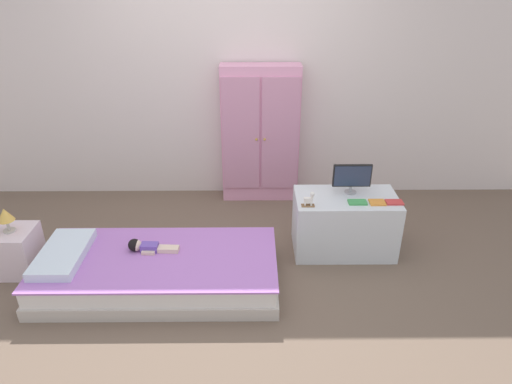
{
  "coord_description": "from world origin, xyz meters",
  "views": [
    {
      "loc": [
        0.24,
        -2.87,
        2.24
      ],
      "look_at": [
        0.27,
        0.43,
        0.55
      ],
      "focal_mm": 31.65,
      "sensor_mm": 36.0,
      "label": 1
    }
  ],
  "objects_px": {
    "nightstand": "(15,251)",
    "book_red": "(394,202)",
    "book_green": "(357,202)",
    "tv_stand": "(344,224)",
    "bed": "(159,271)",
    "wardrobe": "(260,135)",
    "tv_monitor": "(352,177)",
    "doll": "(144,246)",
    "table_lamp": "(5,216)",
    "rocking_horse_toy": "(309,200)",
    "book_orange": "(377,202)"
  },
  "relations": [
    {
      "from": "bed",
      "to": "tv_monitor",
      "type": "bearing_deg",
      "value": 19.46
    },
    {
      "from": "book_red",
      "to": "nightstand",
      "type": "bearing_deg",
      "value": -176.7
    },
    {
      "from": "doll",
      "to": "wardrobe",
      "type": "bearing_deg",
      "value": 56.31
    },
    {
      "from": "book_green",
      "to": "doll",
      "type": "bearing_deg",
      "value": -170.83
    },
    {
      "from": "wardrobe",
      "to": "book_green",
      "type": "xyz_separation_m",
      "value": [
        0.76,
        -1.11,
        -0.18
      ]
    },
    {
      "from": "nightstand",
      "to": "book_red",
      "type": "bearing_deg",
      "value": 3.3
    },
    {
      "from": "bed",
      "to": "book_red",
      "type": "distance_m",
      "value": 1.94
    },
    {
      "from": "table_lamp",
      "to": "tv_stand",
      "type": "height_order",
      "value": "table_lamp"
    },
    {
      "from": "tv_stand",
      "to": "book_green",
      "type": "bearing_deg",
      "value": -59.08
    },
    {
      "from": "nightstand",
      "to": "book_red",
      "type": "height_order",
      "value": "book_red"
    },
    {
      "from": "wardrobe",
      "to": "rocking_horse_toy",
      "type": "height_order",
      "value": "wardrobe"
    },
    {
      "from": "bed",
      "to": "wardrobe",
      "type": "height_order",
      "value": "wardrobe"
    },
    {
      "from": "bed",
      "to": "wardrobe",
      "type": "relative_size",
      "value": 1.31
    },
    {
      "from": "book_red",
      "to": "book_green",
      "type": "bearing_deg",
      "value": 180.0
    },
    {
      "from": "bed",
      "to": "tv_monitor",
      "type": "height_order",
      "value": "tv_monitor"
    },
    {
      "from": "tv_stand",
      "to": "rocking_horse_toy",
      "type": "height_order",
      "value": "rocking_horse_toy"
    },
    {
      "from": "book_green",
      "to": "tv_stand",
      "type": "bearing_deg",
      "value": 120.92
    },
    {
      "from": "table_lamp",
      "to": "book_red",
      "type": "xyz_separation_m",
      "value": [
        3.04,
        0.18,
        0.01
      ]
    },
    {
      "from": "doll",
      "to": "table_lamp",
      "type": "height_order",
      "value": "table_lamp"
    },
    {
      "from": "book_green",
      "to": "book_red",
      "type": "height_order",
      "value": "book_green"
    },
    {
      "from": "tv_monitor",
      "to": "wardrobe",
      "type": "bearing_deg",
      "value": 128.93
    },
    {
      "from": "book_green",
      "to": "table_lamp",
      "type": "bearing_deg",
      "value": -176.34
    },
    {
      "from": "book_green",
      "to": "bed",
      "type": "bearing_deg",
      "value": -167.05
    },
    {
      "from": "book_green",
      "to": "book_red",
      "type": "distance_m",
      "value": 0.3
    },
    {
      "from": "bed",
      "to": "book_orange",
      "type": "xyz_separation_m",
      "value": [
        1.73,
        0.36,
        0.39
      ]
    },
    {
      "from": "wardrobe",
      "to": "book_red",
      "type": "height_order",
      "value": "wardrobe"
    },
    {
      "from": "wardrobe",
      "to": "book_orange",
      "type": "height_order",
      "value": "wardrobe"
    },
    {
      "from": "rocking_horse_toy",
      "to": "tv_stand",
      "type": "bearing_deg",
      "value": 24.74
    },
    {
      "from": "bed",
      "to": "book_red",
      "type": "bearing_deg",
      "value": 10.94
    },
    {
      "from": "nightstand",
      "to": "book_green",
      "type": "xyz_separation_m",
      "value": [
        2.74,
        0.18,
        0.33
      ]
    },
    {
      "from": "bed",
      "to": "book_green",
      "type": "distance_m",
      "value": 1.66
    },
    {
      "from": "doll",
      "to": "tv_monitor",
      "type": "xyz_separation_m",
      "value": [
        1.66,
        0.46,
        0.37
      ]
    },
    {
      "from": "book_orange",
      "to": "tv_monitor",
      "type": "bearing_deg",
      "value": 133.97
    },
    {
      "from": "bed",
      "to": "doll",
      "type": "distance_m",
      "value": 0.22
    },
    {
      "from": "wardrobe",
      "to": "tv_monitor",
      "type": "relative_size",
      "value": 4.35
    },
    {
      "from": "bed",
      "to": "doll",
      "type": "xyz_separation_m",
      "value": [
        -0.12,
        0.09,
        0.16
      ]
    },
    {
      "from": "tv_stand",
      "to": "book_green",
      "type": "relative_size",
      "value": 5.74
    },
    {
      "from": "nightstand",
      "to": "book_green",
      "type": "bearing_deg",
      "value": 3.66
    },
    {
      "from": "wardrobe",
      "to": "tv_stand",
      "type": "xyz_separation_m",
      "value": [
        0.7,
        -1.0,
        -0.44
      ]
    },
    {
      "from": "doll",
      "to": "book_orange",
      "type": "relative_size",
      "value": 3.11
    },
    {
      "from": "tv_monitor",
      "to": "rocking_horse_toy",
      "type": "xyz_separation_m",
      "value": [
        -0.38,
        -0.23,
        -0.09
      ]
    },
    {
      "from": "doll",
      "to": "wardrobe",
      "type": "xyz_separation_m",
      "value": [
        0.92,
        1.38,
        0.41
      ]
    },
    {
      "from": "tv_stand",
      "to": "book_red",
      "type": "height_order",
      "value": "book_red"
    },
    {
      "from": "table_lamp",
      "to": "rocking_horse_toy",
      "type": "xyz_separation_m",
      "value": [
        2.35,
        0.13,
        0.06
      ]
    },
    {
      "from": "nightstand",
      "to": "tv_monitor",
      "type": "xyz_separation_m",
      "value": [
        2.72,
        0.36,
        0.47
      ]
    },
    {
      "from": "bed",
      "to": "tv_stand",
      "type": "relative_size",
      "value": 2.14
    },
    {
      "from": "nightstand",
      "to": "book_orange",
      "type": "height_order",
      "value": "book_orange"
    },
    {
      "from": "doll",
      "to": "tv_monitor",
      "type": "relative_size",
      "value": 1.23
    },
    {
      "from": "tv_stand",
      "to": "tv_monitor",
      "type": "distance_m",
      "value": 0.41
    },
    {
      "from": "nightstand",
      "to": "wardrobe",
      "type": "height_order",
      "value": "wardrobe"
    }
  ]
}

